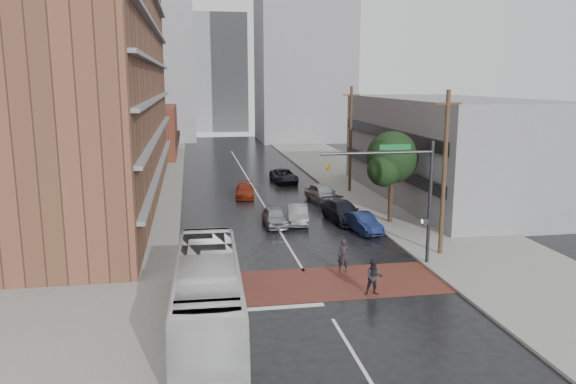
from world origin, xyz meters
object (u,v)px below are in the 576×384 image
transit_bus (208,292)px  car_parked_far (323,193)px  car_parked_mid (343,212)px  car_parked_near (363,223)px  car_travel_b (298,214)px  pedestrian_b (374,277)px  car_travel_c (245,191)px  pedestrian_a (344,256)px  car_travel_a (275,217)px  suv_travel (284,176)px

transit_bus → car_parked_far: bearing=67.5°
car_parked_mid → car_parked_far: size_ratio=1.07×
car_parked_mid → car_parked_far: bearing=84.1°
car_parked_far → car_parked_mid: bearing=-99.5°
transit_bus → car_parked_near: (11.24, 13.91, -0.95)m
car_travel_b → pedestrian_b: bearing=-77.6°
car_parked_mid → car_parked_far: 6.76m
car_travel_b → car_travel_c: bearing=114.4°
car_travel_b → car_parked_far: 7.68m
pedestrian_b → car_travel_b: bearing=100.6°
car_travel_c → car_parked_mid: bearing=-52.2°
pedestrian_a → car_travel_a: bearing=115.9°
transit_bus → car_parked_mid: size_ratio=2.25×
pedestrian_a → car_parked_mid: pedestrian_a is taller
suv_travel → car_parked_far: bearing=-83.3°
car_parked_near → car_travel_b: bearing=134.0°
pedestrian_b → suv_travel: pedestrian_b is taller
transit_bus → car_parked_near: size_ratio=2.85×
car_travel_b → car_parked_near: 5.14m
car_travel_c → car_parked_near: 15.13m
car_parked_near → car_travel_a: bearing=146.6°
suv_travel → car_parked_mid: bearing=-87.1°
pedestrian_a → car_travel_c: (-3.45, 21.36, -0.35)m
pedestrian_a → car_travel_c: size_ratio=0.46×
pedestrian_a → suv_travel: bearing=101.2°
car_parked_near → car_parked_mid: (-0.54, 3.22, 0.08)m
car_travel_a → pedestrian_a: bearing=-78.0°
suv_travel → car_parked_far: car_parked_far is taller
car_travel_b → car_parked_mid: bearing=9.3°
suv_travel → car_travel_c: bearing=-127.7°
car_travel_b → suv_travel: suv_travel is taller
transit_bus → pedestrian_a: 9.72m
pedestrian_b → pedestrian_a: bearing=105.9°
car_parked_near → car_parked_mid: car_parked_mid is taller
car_travel_b → car_parked_mid: car_parked_mid is taller
pedestrian_a → car_parked_near: size_ratio=0.47×
suv_travel → car_parked_near: 20.36m
car_travel_a → car_parked_near: car_travel_a is taller
car_travel_b → car_travel_a: bearing=-159.5°
pedestrian_b → car_parked_near: size_ratio=0.45×
car_parked_near → car_parked_mid: 3.27m
car_travel_a → car_parked_mid: 5.34m
pedestrian_a → car_travel_a: 10.97m
car_parked_mid → car_travel_b: bearing=175.1°
pedestrian_a → car_travel_c: pedestrian_a is taller
car_travel_b → suv_travel: size_ratio=0.83×
car_travel_c → suv_travel: suv_travel is taller
pedestrian_b → car_travel_b: size_ratio=0.44×
transit_bus → car_travel_a: bearing=73.8°
transit_bus → car_travel_b: 18.54m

